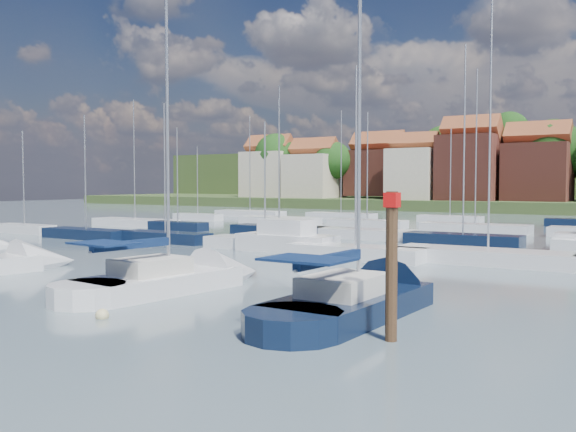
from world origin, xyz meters
The scene contains 7 objects.
ground centered at (0.00, 40.00, 0.00)m, with size 260.00×260.00×0.00m, color #42505A.
sailboat_centre centered at (-1.02, 4.61, 0.35)m, with size 4.21×11.77×15.66m.
sailboat_navy centered at (8.16, 4.69, 0.35)m, with size 3.44×12.13×16.68m.
timber_piling centered at (10.73, 0.63, 1.36)m, with size 0.40×0.40×6.75m.
buoy_d centered at (0.87, -1.79, 0.00)m, with size 0.48×0.48×0.48m, color beige.
buoy_e centered at (6.46, 6.95, 0.00)m, with size 0.45×0.45×0.45m, color beige.
marina_field centered at (1.91, 35.15, 0.43)m, with size 79.62×41.41×15.93m.
Camera 1 is at (18.32, -17.11, 4.77)m, focal length 40.00 mm.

